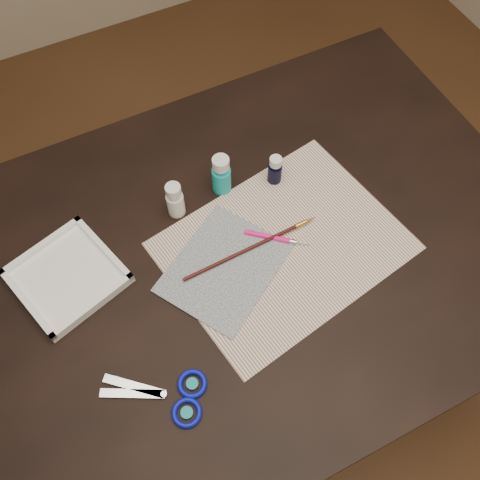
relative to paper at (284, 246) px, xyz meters
name	(u,v)px	position (x,y,z in m)	size (l,w,h in m)	color
ground	(240,361)	(-0.09, 0.03, -0.76)	(3.50, 3.50, 0.02)	#422614
table	(240,318)	(-0.09, 0.03, -0.38)	(1.30, 0.90, 0.75)	black
paper	(284,246)	(0.00, 0.00, 0.00)	(0.47, 0.36, 0.00)	white
canvas	(224,268)	(-0.13, 0.01, 0.00)	(0.24, 0.19, 0.00)	#111A34
paint_bottle_white	(175,200)	(-0.16, 0.18, 0.04)	(0.04, 0.04, 0.09)	white
paint_bottle_cyan	(221,174)	(-0.05, 0.19, 0.05)	(0.04, 0.04, 0.10)	#16AAB1
paint_bottle_navy	(275,170)	(0.06, 0.16, 0.04)	(0.03, 0.03, 0.08)	black
paintbrush	(252,247)	(-0.06, 0.02, 0.01)	(0.31, 0.01, 0.01)	black
craft_knife	(278,239)	(0.00, 0.02, 0.01)	(0.14, 0.01, 0.01)	#FF1583
scissors	(153,397)	(-0.36, -0.17, 0.00)	(0.21, 0.11, 0.01)	silver
palette_tray	(67,276)	(-0.42, 0.13, 0.01)	(0.19, 0.19, 0.02)	white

